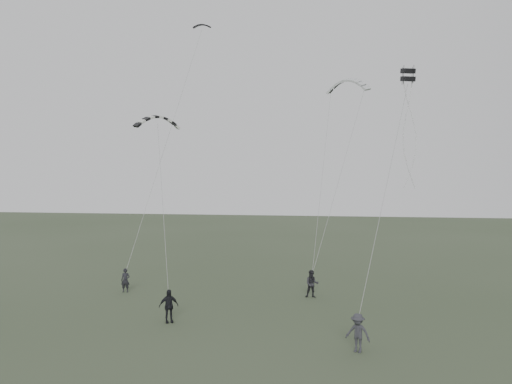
# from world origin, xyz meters

# --- Properties ---
(ground) EXTENTS (140.00, 140.00, 0.00)m
(ground) POSITION_xyz_m (0.00, 0.00, 0.00)
(ground) COLOR #35422A
(ground) RESTS_ON ground
(flyer_left) EXTENTS (0.63, 0.46, 1.60)m
(flyer_left) POSITION_xyz_m (-8.40, 5.84, 0.80)
(flyer_left) COLOR black
(flyer_left) RESTS_ON ground
(flyer_right) EXTENTS (0.91, 0.73, 1.76)m
(flyer_right) POSITION_xyz_m (4.04, 6.24, 0.88)
(flyer_right) COLOR black
(flyer_right) RESTS_ON ground
(flyer_center) EXTENTS (1.11, 0.90, 1.77)m
(flyer_center) POSITION_xyz_m (-3.31, -0.33, 0.89)
(flyer_center) COLOR black
(flyer_center) RESTS_ON ground
(flyer_far) EXTENTS (1.27, 1.01, 1.73)m
(flyer_far) POSITION_xyz_m (6.43, -3.36, 0.86)
(flyer_far) COLOR #2C2C31
(flyer_far) RESTS_ON ground
(kite_dark_small) EXTENTS (1.39, 0.52, 0.55)m
(kite_dark_small) POSITION_xyz_m (-4.81, 12.47, 19.55)
(kite_dark_small) COLOR black
(kite_dark_small) RESTS_ON flyer_left
(kite_pale_large) EXTENTS (3.83, 2.63, 1.70)m
(kite_pale_large) POSITION_xyz_m (6.49, 15.85, 15.60)
(kite_pale_large) COLOR #B3B6B9
(kite_pale_large) RESTS_ON flyer_right
(kite_striped) EXTENTS (2.95, 2.58, 1.29)m
(kite_striped) POSITION_xyz_m (-5.97, 5.56, 11.66)
(kite_striped) COLOR black
(kite_striped) RESTS_ON flyer_center
(kite_box) EXTENTS (0.83, 0.90, 0.81)m
(kite_box) POSITION_xyz_m (9.44, 3.37, 13.47)
(kite_box) COLOR black
(kite_box) RESTS_ON flyer_far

